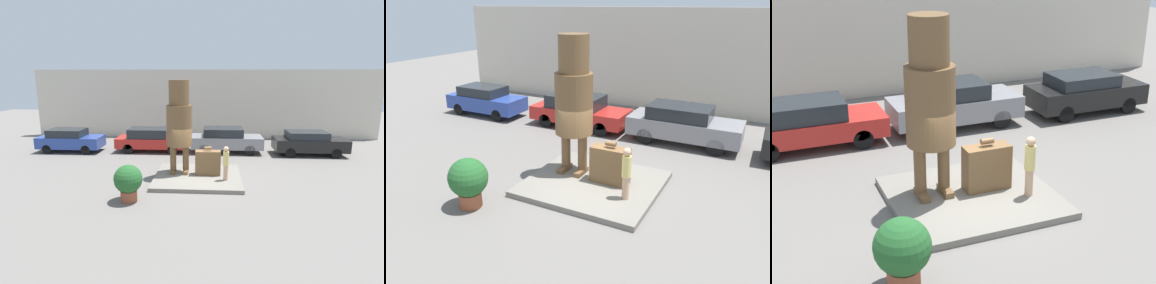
# 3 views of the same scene
# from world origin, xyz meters

# --- Properties ---
(ground_plane) EXTENTS (60.00, 60.00, 0.00)m
(ground_plane) POSITION_xyz_m (0.00, 0.00, 0.00)
(ground_plane) COLOR slate
(pedestal) EXTENTS (4.24, 3.90, 0.18)m
(pedestal) POSITION_xyz_m (0.00, 0.00, 0.09)
(pedestal) COLOR slate
(pedestal) RESTS_ON ground_plane
(building_backdrop) EXTENTS (28.00, 0.60, 5.52)m
(building_backdrop) POSITION_xyz_m (0.00, 10.55, 2.76)
(building_backdrop) COLOR beige
(building_backdrop) RESTS_ON ground_plane
(statue_figure) EXTENTS (1.26, 1.26, 4.65)m
(statue_figure) POSITION_xyz_m (-0.95, 0.41, 2.90)
(statue_figure) COLOR brown
(statue_figure) RESTS_ON pedestal
(giant_suitcase) EXTENTS (1.25, 0.52, 1.43)m
(giant_suitcase) POSITION_xyz_m (0.50, 0.18, 0.80)
(giant_suitcase) COLOR brown
(giant_suitcase) RESTS_ON pedestal
(tourist) EXTENTS (0.28, 0.28, 1.63)m
(tourist) POSITION_xyz_m (1.35, -0.61, 1.08)
(tourist) COLOR tan
(tourist) RESTS_ON pedestal
(parked_car_blue) EXTENTS (4.20, 1.74, 1.54)m
(parked_car_blue) POSITION_xyz_m (-8.86, 5.02, 0.81)
(parked_car_blue) COLOR #284293
(parked_car_blue) RESTS_ON ground_plane
(parked_car_red) EXTENTS (4.72, 1.86, 1.58)m
(parked_car_red) POSITION_xyz_m (-3.40, 5.44, 0.83)
(parked_car_red) COLOR #B2231E
(parked_car_red) RESTS_ON ground_plane
(parked_car_grey) EXTENTS (4.68, 1.88, 1.65)m
(parked_car_grey) POSITION_xyz_m (1.60, 5.49, 0.88)
(parked_car_grey) COLOR gray
(parked_car_grey) RESTS_ON ground_plane
(parked_car_black) EXTENTS (4.52, 1.85, 1.54)m
(parked_car_black) POSITION_xyz_m (6.94, 5.15, 0.82)
(parked_car_black) COLOR black
(parked_car_black) RESTS_ON ground_plane
(planter_pot) EXTENTS (1.16, 1.16, 1.52)m
(planter_pot) POSITION_xyz_m (-2.69, -2.88, 0.86)
(planter_pot) COLOR brown
(planter_pot) RESTS_ON ground_plane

